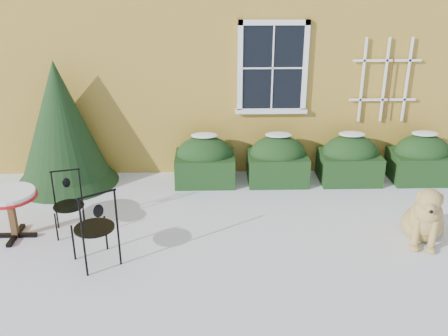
{
  "coord_description": "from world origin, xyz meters",
  "views": [
    {
      "loc": [
        -0.18,
        -5.73,
        3.67
      ],
      "look_at": [
        0.0,
        1.0,
        0.9
      ],
      "focal_mm": 40.0,
      "sensor_mm": 36.0,
      "label": 1
    }
  ],
  "objects_px": {
    "patio_chair_far": "(68,203)",
    "dog": "(425,218)",
    "evergreen_shrub": "(62,136)",
    "patio_chair_near": "(95,227)",
    "bistro_table": "(9,200)"
  },
  "relations": [
    {
      "from": "patio_chair_far",
      "to": "dog",
      "type": "distance_m",
      "value": 5.07
    },
    {
      "from": "evergreen_shrub",
      "to": "dog",
      "type": "relative_size",
      "value": 2.22
    },
    {
      "from": "evergreen_shrub",
      "to": "patio_chair_near",
      "type": "distance_m",
      "value": 2.91
    },
    {
      "from": "patio_chair_far",
      "to": "dog",
      "type": "xyz_separation_m",
      "value": [
        5.05,
        -0.44,
        -0.09
      ]
    },
    {
      "from": "bistro_table",
      "to": "dog",
      "type": "height_order",
      "value": "dog"
    },
    {
      "from": "dog",
      "to": "patio_chair_far",
      "type": "bearing_deg",
      "value": -167.19
    },
    {
      "from": "patio_chair_far",
      "to": "dog",
      "type": "bearing_deg",
      "value": -19.86
    },
    {
      "from": "evergreen_shrub",
      "to": "bistro_table",
      "type": "distance_m",
      "value": 1.98
    },
    {
      "from": "evergreen_shrub",
      "to": "bistro_table",
      "type": "height_order",
      "value": "evergreen_shrub"
    },
    {
      "from": "evergreen_shrub",
      "to": "patio_chair_far",
      "type": "xyz_separation_m",
      "value": [
        0.52,
        -1.79,
        -0.42
      ]
    },
    {
      "from": "bistro_table",
      "to": "dog",
      "type": "distance_m",
      "value": 5.82
    },
    {
      "from": "dog",
      "to": "evergreen_shrub",
      "type": "bearing_deg",
      "value": 175.98
    },
    {
      "from": "bistro_table",
      "to": "patio_chair_near",
      "type": "height_order",
      "value": "patio_chair_near"
    },
    {
      "from": "patio_chair_near",
      "to": "patio_chair_far",
      "type": "xyz_separation_m",
      "value": [
        -0.58,
        0.88,
        -0.09
      ]
    },
    {
      "from": "patio_chair_far",
      "to": "bistro_table",
      "type": "bearing_deg",
      "value": 176.56
    }
  ]
}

